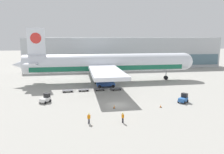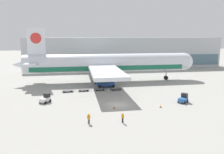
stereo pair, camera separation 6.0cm
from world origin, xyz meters
TOP-DOWN VIEW (x-y plane):
  - ground_plane at (0.00, 0.00)m, footprint 400.00×400.00m
  - terminal_building at (13.49, 59.41)m, footprint 90.00×18.20m
  - airplane_main at (0.53, 24.59)m, footprint 58.06×48.08m
  - scissor_lift_loader at (-0.53, 17.26)m, footprint 5.23×3.41m
  - baggage_tug_foreground at (-15.61, 3.97)m, footprint 2.57×2.82m
  - baggage_tug_mid at (14.62, -0.68)m, footprint 2.78×2.68m
  - baggage_dolly_lead at (-11.18, 12.78)m, footprint 3.76×1.80m
  - baggage_dolly_second at (-7.00, 13.10)m, footprint 3.76×1.80m
  - baggage_dolly_third at (-2.70, 13.10)m, footprint 3.76×1.80m
  - baggage_dolly_trail at (1.85, 12.84)m, footprint 3.76×1.80m
  - ground_crew_near at (-6.74, -9.57)m, footprint 0.54×0.34m
  - ground_crew_far at (-1.06, -10.06)m, footprint 0.38×0.49m
  - traffic_cone_near at (8.35, -3.24)m, footprint 0.40×0.40m
  - traffic_cone_far at (-1.25, -2.35)m, footprint 0.40×0.40m

SIDE VIEW (x-z plane):
  - ground_plane at x=0.00m, z-range 0.00..0.00m
  - traffic_cone_near at x=8.35m, z-range -0.01..0.59m
  - traffic_cone_far at x=-1.25m, z-range -0.01..0.76m
  - baggage_dolly_lead at x=-11.18m, z-range 0.15..0.63m
  - baggage_dolly_second at x=-7.00m, z-range 0.15..0.63m
  - baggage_dolly_third at x=-2.70m, z-range 0.15..0.63m
  - baggage_dolly_trail at x=1.85m, z-range 0.15..0.63m
  - baggage_tug_foreground at x=-15.61m, z-range -0.12..1.88m
  - baggage_tug_mid at x=14.62m, z-range -0.12..1.88m
  - ground_crew_far at x=-1.06m, z-range 0.16..1.94m
  - ground_crew_near at x=-6.74m, z-range 0.17..1.99m
  - scissor_lift_loader at x=-0.53m, z-range -0.60..4.56m
  - airplane_main at x=0.53m, z-range -2.66..14.34m
  - terminal_building at x=13.49m, z-range -0.01..13.99m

